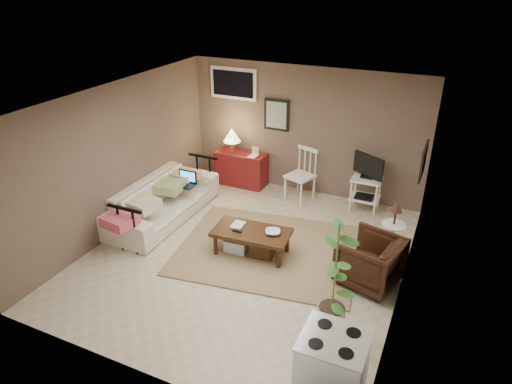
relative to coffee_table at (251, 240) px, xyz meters
The scene contains 20 objects.
floor 0.25m from the coffee_table, 141.20° to the right, with size 5.00×5.00×0.00m, color #C1B293.
art_back 2.78m from the coffee_table, 103.89° to the left, with size 0.50×0.03×0.60m, color black.
art_right 2.72m from the coffee_table, 24.89° to the left, with size 0.03×0.60×0.45m, color black.
window 3.33m from the coffee_table, 121.68° to the left, with size 0.96×0.03×0.60m, color white.
rug 0.37m from the coffee_table, 44.77° to the left, with size 2.70×2.16×0.03m, color #947F56.
coffee_table is the anchor object (origin of this frame).
sofa 1.91m from the coffee_table, 167.61° to the left, with size 2.31×0.67×0.90m, color beige.
sofa_pillows 1.83m from the coffee_table, behind, with size 0.44×2.19×0.16m, color beige, non-canonical shape.
sofa_end_rails 1.77m from the coffee_table, 166.69° to the left, with size 0.62×2.30×0.78m, color black, non-canonical shape.
laptop 1.85m from the coffee_table, 153.75° to the left, with size 0.35×0.26×0.24m.
red_console 2.54m from the coffee_table, 119.87° to the left, with size 1.01×0.45×1.16m.
spindle_chair 2.08m from the coffee_table, 88.66° to the left, with size 0.57×0.57×0.98m.
tv_stand 2.46m from the coffee_table, 59.15° to the left, with size 0.57×0.41×1.06m.
side_table 2.12m from the coffee_table, 22.48° to the left, with size 0.35×0.35×0.94m.
armchair 1.77m from the coffee_table, ahead, with size 0.75×0.70×0.77m, color black.
potted_plant 1.94m from the coffee_table, 33.70° to the right, with size 0.37×0.37×1.49m.
stove 2.75m from the coffee_table, 48.24° to the right, with size 0.64×0.59×0.83m.
bowl 0.43m from the coffee_table, ahead, with size 0.22×0.05×0.22m, color #3D1F10.
book_table 0.45m from the coffee_table, behind, with size 0.18×0.02×0.24m, color #3D1F10.
book_console 2.40m from the coffee_table, 115.75° to the left, with size 0.16×0.02×0.21m, color #3D1F10.
Camera 1 is at (2.54, -5.23, 3.94)m, focal length 32.00 mm.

